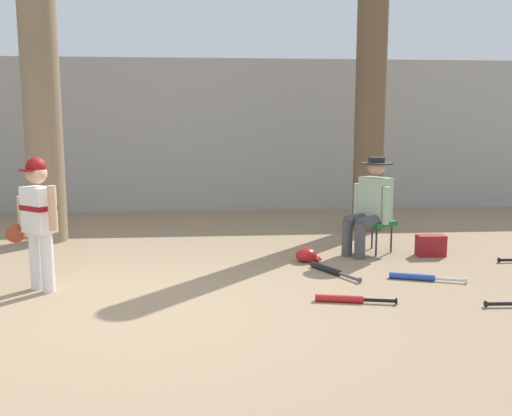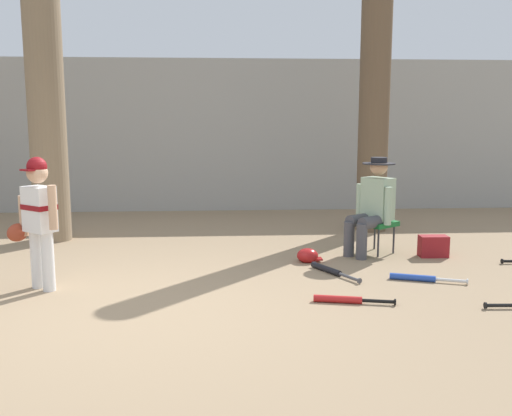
{
  "view_description": "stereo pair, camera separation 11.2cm",
  "coord_description": "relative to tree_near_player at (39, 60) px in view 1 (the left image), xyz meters",
  "views": [
    {
      "loc": [
        0.66,
        -4.74,
        1.65
      ],
      "look_at": [
        1.14,
        1.0,
        0.75
      ],
      "focal_mm": 39.51,
      "sensor_mm": 36.0,
      "label": 1
    },
    {
      "loc": [
        0.77,
        -4.74,
        1.65
      ],
      "look_at": [
        1.14,
        1.0,
        0.75
      ],
      "focal_mm": 39.51,
      "sensor_mm": 36.0,
      "label": 2
    }
  ],
  "objects": [
    {
      "name": "bat_blue_youth",
      "position": [
        4.37,
        -2.33,
        -2.4
      ],
      "size": [
        0.75,
        0.32,
        0.07
      ],
      "color": "#2347AD",
      "rests_on": "ground"
    },
    {
      "name": "handbag_beside_stool",
      "position": [
        4.92,
        -1.31,
        -2.31
      ],
      "size": [
        0.34,
        0.19,
        0.26
      ],
      "primitive_type": "cube",
      "rotation": [
        0.0,
        0.0,
        -0.02
      ],
      "color": "maroon",
      "rests_on": "ground"
    },
    {
      "name": "bat_black_composite",
      "position": [
        3.51,
        -1.97,
        -2.4
      ],
      "size": [
        0.42,
        0.72,
        0.07
      ],
      "color": "black",
      "rests_on": "ground"
    },
    {
      "name": "tree_near_player",
      "position": [
        0.0,
        0.0,
        0.0
      ],
      "size": [
        0.77,
        0.77,
        5.66
      ],
      "color": "#7F6B51",
      "rests_on": "ground"
    },
    {
      "name": "ground_plane",
      "position": [
        1.56,
        -3.12,
        -2.44
      ],
      "size": [
        60.0,
        60.0,
        0.0
      ],
      "primitive_type": "plane",
      "color": "#937A5B"
    },
    {
      "name": "seated_spectator",
      "position": [
        4.2,
        -1.12,
        -1.8
      ],
      "size": [
        0.65,
        0.59,
        1.2
      ],
      "color": "#47474C",
      "rests_on": "ground"
    },
    {
      "name": "bat_red_barrel",
      "position": [
        3.45,
        -2.99,
        -2.4
      ],
      "size": [
        0.73,
        0.22,
        0.07
      ],
      "color": "red",
      "rests_on": "ground"
    },
    {
      "name": "folding_stool",
      "position": [
        4.28,
        -1.07,
        -2.07
      ],
      "size": [
        0.56,
        0.56,
        0.41
      ],
      "color": "#196B2D",
      "rests_on": "ground"
    },
    {
      "name": "concrete_back_wall",
      "position": [
        1.56,
        2.61,
        -1.06
      ],
      "size": [
        18.0,
        0.36,
        2.74
      ],
      "primitive_type": "cube",
      "color": "#9E9E99",
      "rests_on": "ground"
    },
    {
      "name": "batting_helmet_red",
      "position": [
        3.35,
        -1.46,
        -2.36
      ],
      "size": [
        0.3,
        0.23,
        0.17
      ],
      "color": "#A81919",
      "rests_on": "ground"
    },
    {
      "name": "young_ballplayer",
      "position": [
        0.57,
        -2.37,
        -1.69
      ],
      "size": [
        0.59,
        0.41,
        1.31
      ],
      "color": "white",
      "rests_on": "ground"
    },
    {
      "name": "tree_behind_spectator",
      "position": [
        4.6,
        0.42,
        -0.66
      ],
      "size": [
        0.71,
        0.71,
        4.26
      ],
      "color": "brown",
      "rests_on": "ground"
    }
  ]
}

